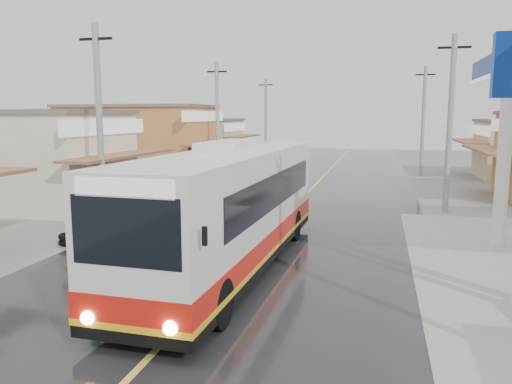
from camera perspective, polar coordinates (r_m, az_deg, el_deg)
ground at (r=10.86m, az=-9.19°, el=-15.39°), size 120.00×120.00×0.00m
road at (r=24.81m, az=4.51°, el=-1.56°), size 12.00×90.00×0.02m
centre_line at (r=24.80m, az=4.51°, el=-1.53°), size 0.15×90.00×0.01m
shopfronts_left at (r=32.27m, az=-17.94°, el=0.40°), size 11.00×44.00×5.20m
utility_poles_left at (r=27.74m, az=-9.55°, el=-0.59°), size 1.60×50.00×8.00m
utility_poles_right at (r=24.67m, az=20.77°, el=-2.19°), size 1.60×36.00×8.00m
coach_bus at (r=14.42m, az=-2.69°, el=-1.81°), size 3.01×11.92×3.70m
second_bus at (r=31.40m, az=-1.13°, el=3.23°), size 2.18×8.00×2.65m
cyclist at (r=14.80m, az=-17.79°, el=-6.11°), size 1.27×2.19×2.24m
tricycle_near at (r=23.49m, az=-15.42°, el=0.11°), size 1.94×2.41×1.81m
tyre_stack at (r=18.50m, az=-20.50°, el=-5.03°), size 0.77×0.77×0.40m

